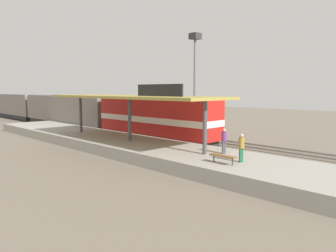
{
  "coord_description": "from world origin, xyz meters",
  "views": [
    {
      "loc": [
        -21.07,
        -21.02,
        5.17
      ],
      "look_at": [
        -1.38,
        -1.33,
        2.0
      ],
      "focal_mm": 33.97,
      "sensor_mm": 36.0,
      "label": 1
    }
  ],
  "objects_px": {
    "passenger_carriage_rear": "(12,105)",
    "person_walking": "(224,140)",
    "passenger_carriage_front": "(67,111)",
    "platform_bench": "(223,156)",
    "locomotive": "(155,118)",
    "light_mast": "(195,62)",
    "person_waiting": "(241,146)"
  },
  "relations": [
    {
      "from": "passenger_carriage_rear",
      "to": "person_walking",
      "type": "distance_m",
      "value": 49.6
    },
    {
      "from": "locomotive",
      "to": "light_mast",
      "type": "bearing_deg",
      "value": 11.06
    },
    {
      "from": "locomotive",
      "to": "light_mast",
      "type": "distance_m",
      "value": 9.95
    },
    {
      "from": "passenger_carriage_front",
      "to": "passenger_carriage_rear",
      "type": "height_order",
      "value": "same"
    },
    {
      "from": "passenger_carriage_rear",
      "to": "person_walking",
      "type": "xyz_separation_m",
      "value": [
        -3.53,
        -49.47,
        -0.46
      ]
    },
    {
      "from": "person_waiting",
      "to": "person_walking",
      "type": "height_order",
      "value": "same"
    },
    {
      "from": "locomotive",
      "to": "person_waiting",
      "type": "height_order",
      "value": "locomotive"
    },
    {
      "from": "platform_bench",
      "to": "person_walking",
      "type": "relative_size",
      "value": 0.99
    },
    {
      "from": "platform_bench",
      "to": "passenger_carriage_rear",
      "type": "xyz_separation_m",
      "value": [
        6.0,
        51.14,
        0.97
      ]
    },
    {
      "from": "platform_bench",
      "to": "light_mast",
      "type": "relative_size",
      "value": 0.15
    },
    {
      "from": "passenger_carriage_front",
      "to": "person_walking",
      "type": "height_order",
      "value": "passenger_carriage_front"
    },
    {
      "from": "passenger_carriage_rear",
      "to": "light_mast",
      "type": "bearing_deg",
      "value": -78.18
    },
    {
      "from": "locomotive",
      "to": "passenger_carriage_front",
      "type": "distance_m",
      "value": 18.0
    },
    {
      "from": "passenger_carriage_rear",
      "to": "passenger_carriage_front",
      "type": "bearing_deg",
      "value": -90.0
    },
    {
      "from": "passenger_carriage_rear",
      "to": "light_mast",
      "type": "xyz_separation_m",
      "value": [
        7.8,
        -37.28,
        6.08
      ]
    },
    {
      "from": "passenger_carriage_rear",
      "to": "platform_bench",
      "type": "bearing_deg",
      "value": -96.69
    },
    {
      "from": "locomotive",
      "to": "passenger_carriage_front",
      "type": "relative_size",
      "value": 0.72
    },
    {
      "from": "passenger_carriage_front",
      "to": "person_waiting",
      "type": "relative_size",
      "value": 11.7
    },
    {
      "from": "locomotive",
      "to": "passenger_carriage_rear",
      "type": "height_order",
      "value": "locomotive"
    },
    {
      "from": "locomotive",
      "to": "person_waiting",
      "type": "xyz_separation_m",
      "value": [
        -4.9,
        -12.87,
        -0.56
      ]
    },
    {
      "from": "person_waiting",
      "to": "person_walking",
      "type": "relative_size",
      "value": 1.0
    },
    {
      "from": "locomotive",
      "to": "passenger_carriage_front",
      "type": "height_order",
      "value": "locomotive"
    },
    {
      "from": "person_walking",
      "to": "person_waiting",
      "type": "bearing_deg",
      "value": -122.03
    },
    {
      "from": "passenger_carriage_front",
      "to": "passenger_carriage_rear",
      "type": "relative_size",
      "value": 1.0
    },
    {
      "from": "passenger_carriage_rear",
      "to": "locomotive",
      "type": "bearing_deg",
      "value": -90.0
    },
    {
      "from": "person_waiting",
      "to": "person_walking",
      "type": "distance_m",
      "value": 2.59
    },
    {
      "from": "locomotive",
      "to": "passenger_carriage_rear",
      "type": "relative_size",
      "value": 0.72
    },
    {
      "from": "platform_bench",
      "to": "person_waiting",
      "type": "distance_m",
      "value": 1.32
    },
    {
      "from": "locomotive",
      "to": "person_walking",
      "type": "bearing_deg",
      "value": -108.3
    },
    {
      "from": "passenger_carriage_rear",
      "to": "person_waiting",
      "type": "distance_m",
      "value": 51.9
    },
    {
      "from": "passenger_carriage_front",
      "to": "platform_bench",
      "type": "bearing_deg",
      "value": -101.18
    },
    {
      "from": "passenger_carriage_front",
      "to": "person_walking",
      "type": "bearing_deg",
      "value": -97.02
    }
  ]
}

